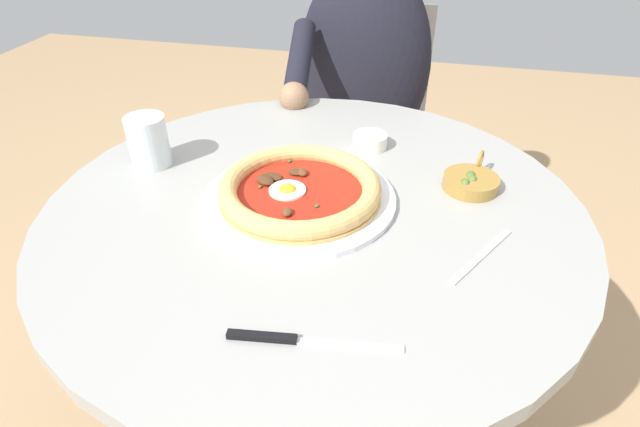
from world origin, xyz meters
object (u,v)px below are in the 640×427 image
diner_person (360,131)px  steak_knife (288,339)px  dining_table (314,282)px  water_glass (149,144)px  ramekin_capers (370,140)px  fork_utensil (482,255)px  pizza_on_plate (300,190)px  olive_pan (471,181)px  cafe_chair_diner (366,117)px

diner_person → steak_knife: bearing=4.0°
dining_table → water_glass: bearing=-100.1°
ramekin_capers → fork_utensil: 0.37m
water_glass → fork_utensil: bearing=76.9°
dining_table → water_glass: water_glass is taller
steak_knife → fork_utensil: 0.32m
pizza_on_plate → diner_person: 0.73m
olive_pan → cafe_chair_diner: cafe_chair_diner is taller
water_glass → ramekin_capers: water_glass is taller
dining_table → ramekin_capers: ramekin_capers is taller
water_glass → ramekin_capers: 0.42m
steak_knife → olive_pan: (-0.41, 0.21, 0.01)m
olive_pan → steak_knife: bearing=-27.9°
water_glass → cafe_chair_diner: (-0.78, 0.30, -0.26)m
pizza_on_plate → cafe_chair_diner: bearing=-179.4°
water_glass → dining_table: bearing=79.9°
dining_table → fork_utensil: bearing=73.5°
water_glass → diner_person: size_ratio=0.08×
steak_knife → ramekin_capers: size_ratio=3.15×
diner_person → water_glass: bearing=-25.0°
dining_table → diner_person: (-0.70, -0.03, -0.02)m
steak_knife → diner_person: bearing=-176.0°
pizza_on_plate → steak_knife: pizza_on_plate is taller
cafe_chair_diner → steak_knife: bearing=3.7°
steak_knife → water_glass: bearing=-133.9°
fork_utensil → water_glass: bearing=-103.1°
ramekin_capers → diner_person: 0.54m
water_glass → fork_utensil: water_glass is taller
ramekin_capers → cafe_chair_diner: bearing=-171.4°
water_glass → olive_pan: bearing=94.9°
ramekin_capers → olive_pan: 0.22m
dining_table → steak_knife: bearing=7.9°
dining_table → steak_knife: steak_knife is taller
pizza_on_plate → water_glass: water_glass is taller
fork_utensil → diner_person: bearing=-158.9°
cafe_chair_diner → dining_table: bearing=2.2°
olive_pan → fork_utensil: olive_pan is taller
dining_table → cafe_chair_diner: 0.84m
ramekin_capers → diner_person: bearing=-169.4°
dining_table → cafe_chair_diner: (-0.84, -0.03, -0.04)m
steak_knife → olive_pan: size_ratio=1.77×
steak_knife → cafe_chair_diner: (-1.14, -0.07, -0.22)m
ramekin_capers → fork_utensil: ramekin_capers is taller
fork_utensil → pizza_on_plate: bearing=-106.0°
pizza_on_plate → steak_knife: 0.31m
water_glass → diner_person: 0.75m
pizza_on_plate → water_glass: bearing=-100.1°
dining_table → pizza_on_plate: 0.20m
ramekin_capers → fork_utensil: (0.30, 0.21, -0.01)m
dining_table → fork_utensil: 0.34m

